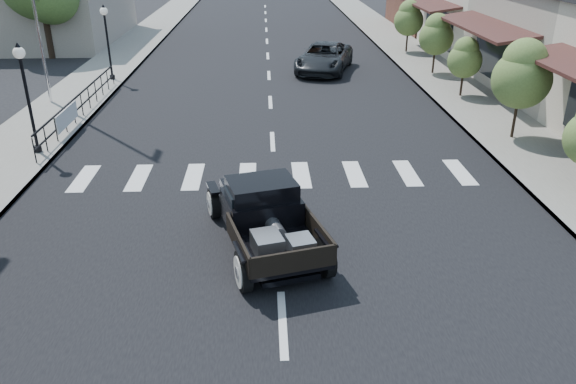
{
  "coord_description": "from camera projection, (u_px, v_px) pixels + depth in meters",
  "views": [
    {
      "loc": [
        -0.27,
        -11.37,
        6.55
      ],
      "look_at": [
        0.26,
        0.67,
        1.0
      ],
      "focal_mm": 35.0,
      "sensor_mm": 36.0,
      "label": 1
    }
  ],
  "objects": [
    {
      "name": "small_tree_c",
      "position": [
        464.0,
        68.0,
        23.97
      ],
      "size": [
        1.45,
        1.45,
        2.41
      ],
      "primitive_type": null,
      "color": "#536C31",
      "rests_on": "sidewalk_right"
    },
    {
      "name": "railing",
      "position": [
        81.0,
        103.0,
        21.58
      ],
      "size": [
        0.08,
        10.0,
        1.0
      ],
      "primitive_type": null,
      "color": "black",
      "rests_on": "sidewalk_left"
    },
    {
      "name": "second_car",
      "position": [
        324.0,
        58.0,
        29.06
      ],
      "size": [
        3.75,
        5.62,
        1.43
      ],
      "primitive_type": "imported",
      "rotation": [
        0.0,
        0.0,
        -0.29
      ],
      "color": "black",
      "rests_on": "ground"
    },
    {
      "name": "ground",
      "position": [
        278.0,
        243.0,
        13.07
      ],
      "size": [
        120.0,
        120.0,
        0.0
      ],
      "primitive_type": "plane",
      "color": "black",
      "rests_on": "ground"
    },
    {
      "name": "lamp_post_b",
      "position": [
        28.0,
        99.0,
        17.43
      ],
      "size": [
        0.36,
        0.36,
        3.46
      ],
      "primitive_type": null,
      "color": "black",
      "rests_on": "sidewalk_left"
    },
    {
      "name": "banner",
      "position": [
        68.0,
        124.0,
        19.86
      ],
      "size": [
        0.04,
        2.2,
        0.6
      ],
      "primitive_type": null,
      "color": "silver",
      "rests_on": "sidewalk_left"
    },
    {
      "name": "small_tree_d",
      "position": [
        435.0,
        45.0,
        27.87
      ],
      "size": [
        1.69,
        1.69,
        2.81
      ],
      "primitive_type": null,
      "color": "#536C31",
      "rests_on": "sidewalk_right"
    },
    {
      "name": "storefront_far",
      "position": [
        524.0,
        15.0,
        32.69
      ],
      "size": [
        10.0,
        9.0,
        4.5
      ],
      "primitive_type": "cube",
      "color": "beige",
      "rests_on": "ground"
    },
    {
      "name": "sidewalk_right",
      "position": [
        446.0,
        82.0,
        26.99
      ],
      "size": [
        3.0,
        80.0,
        0.15
      ],
      "primitive_type": "cube",
      "color": "gray",
      "rests_on": "ground"
    },
    {
      "name": "small_tree_b",
      "position": [
        519.0,
        91.0,
        18.79
      ],
      "size": [
        1.94,
        1.94,
        3.24
      ],
      "primitive_type": null,
      "color": "#536C31",
      "rests_on": "sidewalk_right"
    },
    {
      "name": "lamp_post_c",
      "position": [
        108.0,
        43.0,
        26.5
      ],
      "size": [
        0.36,
        0.36,
        3.46
      ],
      "primitive_type": null,
      "color": "black",
      "rests_on": "sidewalk_left"
    },
    {
      "name": "small_tree_e",
      "position": [
        408.0,
        27.0,
        33.03
      ],
      "size": [
        1.71,
        1.71,
        2.85
      ],
      "primitive_type": null,
      "color": "#536C31",
      "rests_on": "sidewalk_right"
    },
    {
      "name": "road",
      "position": [
        269.0,
        85.0,
        26.68
      ],
      "size": [
        14.0,
        80.0,
        0.02
      ],
      "primitive_type": "cube",
      "color": "black",
      "rests_on": "ground"
    },
    {
      "name": "road_markings",
      "position": [
        271.0,
        116.0,
        22.15
      ],
      "size": [
        12.0,
        60.0,
        0.06
      ],
      "primitive_type": null,
      "color": "silver",
      "rests_on": "ground"
    },
    {
      "name": "hotrod_pickup",
      "position": [
        264.0,
        215.0,
        12.65
      ],
      "size": [
        3.26,
        4.98,
        1.59
      ],
      "primitive_type": null,
      "rotation": [
        0.0,
        0.0,
        0.26
      ],
      "color": "black",
      "rests_on": "ground"
    },
    {
      "name": "low_building_left",
      "position": [
        38.0,
        2.0,
        36.84
      ],
      "size": [
        10.0,
        12.0,
        5.0
      ],
      "primitive_type": "cube",
      "color": "#A99D8E",
      "rests_on": "ground"
    },
    {
      "name": "sidewalk_left",
      "position": [
        88.0,
        86.0,
        26.31
      ],
      "size": [
        3.0,
        80.0,
        0.15
      ],
      "primitive_type": "cube",
      "color": "gray",
      "rests_on": "ground"
    }
  ]
}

